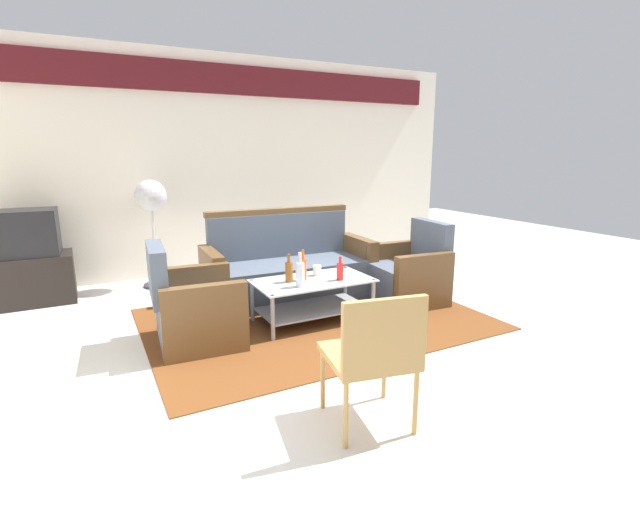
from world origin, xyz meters
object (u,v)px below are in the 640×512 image
Objects in this scene: armchair_right at (408,275)px; wicker_chair at (374,350)px; television at (26,233)px; pedestal_fan at (151,202)px; armchair_left at (195,310)px; cup at (317,270)px; bottle_red at (340,271)px; tv_stand at (32,279)px; coffee_table at (313,294)px; bottle_orange at (303,269)px; bottle_clear at (300,274)px; bottle_brown at (289,271)px; couch at (288,271)px.

armchair_right is 2.44m from wicker_chair.
television is 0.49× the size of pedestal_fan.
armchair_left is 1.00× the size of armchair_right.
pedestal_fan reaches higher than cup.
bottle_red is 3.29m from tv_stand.
coffee_table is 3.80× the size of bottle_orange.
pedestal_fan is at bearing -174.54° from armchair_left.
tv_stand is at bearing 141.68° from bottle_orange.
television is 0.73× the size of wicker_chair.
bottle_clear is 2.98m from television.
bottle_red reaches higher than coffee_table.
television is at bearing 128.88° from wicker_chair.
bottle_clear reaches higher than cup.
bottle_orange is at bearing 153.11° from bottle_red.
bottle_clear is 0.21m from bottle_orange.
armchair_right is 1.06× the size of tv_stand.
bottle_brown is (-0.14, 0.00, -0.01)m from bottle_orange.
bottle_red is at bearing 3.02° from bottle_clear.
tv_stand is at bearing 139.98° from bottle_brown.
coffee_table is at bearing -10.87° from bottle_brown.
pedestal_fan is (-1.24, 1.79, 0.55)m from cup.
tv_stand is (-2.17, 1.82, -0.25)m from bottle_brown.
armchair_left reaches higher than bottle_clear.
pedestal_fan reaches higher than armchair_right.
armchair_left is at bearing 33.55° from couch.
bottle_orange is 0.23× the size of pedestal_fan.
pedestal_fan is at bearing 119.22° from bottle_orange.
armchair_right is (1.11, -0.67, -0.03)m from couch.
tv_stand is at bearing 142.06° from coffee_table.
pedestal_fan reaches higher than wicker_chair.
bottle_brown is at bearing 178.30° from bottle_orange.
bottle_brown is 2.84m from tv_stand.
pedestal_fan is at bearing -175.55° from television.
cup is (-1.07, 0.06, 0.17)m from armchair_right.
armchair_right is 3.80× the size of bottle_red.
wicker_chair is (0.62, -1.73, 0.21)m from armchair_left.
bottle_clear is 0.42m from bottle_red.
television is at bearing 142.02° from coffee_table.
tv_stand is at bearing 67.44° from armchair_right.
tv_stand is 1.30× the size of television.
armchair_right reaches higher than bottle_orange.
tv_stand is at bearing -177.73° from pedestal_fan.
television is (-1.29, 1.85, 0.47)m from armchair_left.
couch reaches higher than bottle_orange.
bottle_red is at bearing -19.68° from bottle_brown.
couch is 1.29m from armchair_right.
tv_stand is (-2.39, 1.86, -0.01)m from coffee_table.
bottle_brown is 0.35m from cup.
armchair_left is 1.01× the size of wicker_chair.
coffee_table is 0.34m from bottle_red.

